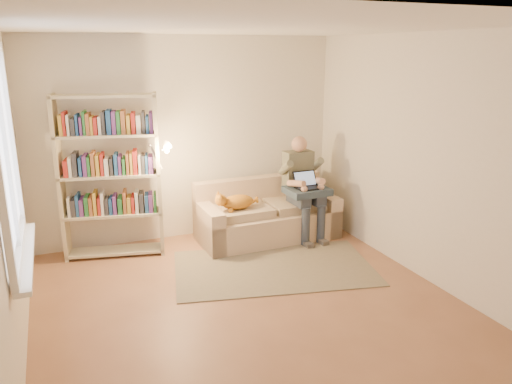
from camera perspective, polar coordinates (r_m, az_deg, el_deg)
name	(u,v)px	position (r m, az deg, el deg)	size (l,w,h in m)	color
floor	(253,310)	(4.94, -0.32, -13.34)	(4.50, 4.50, 0.00)	brown
ceiling	(253,27)	(4.31, -0.38, 18.38)	(4.00, 4.50, 0.02)	white
wall_left	(5,205)	(4.16, -26.78, -1.37)	(0.02, 4.50, 2.60)	silver
wall_right	(431,161)	(5.50, 19.36, 3.33)	(0.02, 4.50, 2.60)	silver
wall_back	(188,139)	(6.55, -7.82, 5.97)	(4.00, 0.02, 2.60)	silver
wall_front	(425,286)	(2.63, 18.76, -10.10)	(4.00, 0.02, 2.60)	silver
window	(13,188)	(4.33, -26.05, 0.38)	(0.12, 1.52, 1.69)	white
sofa	(266,217)	(6.61, 1.19, -2.91)	(1.82, 0.84, 0.77)	beige
person	(302,182)	(6.55, 5.32, 1.12)	(0.38, 0.61, 1.34)	slate
cat	(238,201)	(6.25, -2.02, -1.06)	(0.63, 0.23, 0.23)	orange
blanket	(305,191)	(6.45, 5.62, 0.11)	(0.53, 0.43, 0.08)	#2D3E4E
laptop	(305,184)	(6.43, 5.60, 0.95)	(0.32, 0.29, 0.25)	black
bookshelf	(110,169)	(6.07, -16.34, 2.56)	(1.28, 0.61, 1.95)	beige
rug	(274,268)	(5.79, 2.06, -8.66)	(2.24, 1.32, 0.01)	#7F735C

